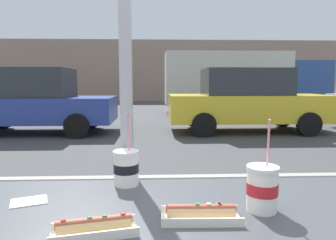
{
  "coord_description": "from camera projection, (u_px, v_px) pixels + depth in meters",
  "views": [
    {
      "loc": [
        0.13,
        -1.28,
        1.43
      ],
      "look_at": [
        0.27,
        2.06,
        1.01
      ],
      "focal_mm": 32.85,
      "sensor_mm": 36.0,
      "label": 1
    }
  ],
  "objects": [
    {
      "name": "box_truck",
      "position": [
        242.0,
        80.0,
        13.87
      ],
      "size": [
        7.12,
        2.44,
        2.72
      ],
      "color": "beige",
      "rests_on": "ground"
    },
    {
      "name": "soda_cup_right",
      "position": [
        126.0,
        167.0,
        1.26
      ],
      "size": [
        0.11,
        0.11,
        0.3
      ],
      "color": "white",
      "rests_on": "window_counter"
    },
    {
      "name": "parked_car_blue",
      "position": [
        34.0,
        101.0,
        8.59
      ],
      "size": [
        4.34,
        2.0,
        1.81
      ],
      "color": "#283D93",
      "rests_on": "ground"
    },
    {
      "name": "napkin_wrapper",
      "position": [
        29.0,
        201.0,
        1.09
      ],
      "size": [
        0.14,
        0.13,
        0.0
      ],
      "primitive_type": "cube",
      "rotation": [
        0.0,
        0.0,
        0.36
      ],
      "color": "white",
      "rests_on": "window_counter"
    },
    {
      "name": "hotdog_tray_far",
      "position": [
        201.0,
        213.0,
        0.94
      ],
      "size": [
        0.25,
        0.11,
        0.05
      ],
      "color": "silver",
      "rests_on": "window_counter"
    },
    {
      "name": "sidewalk_strip",
      "position": [
        143.0,
        223.0,
        3.02
      ],
      "size": [
        16.0,
        2.8,
        0.11
      ],
      "primitive_type": "cube",
      "color": "#9E998E",
      "rests_on": "ground"
    },
    {
      "name": "building_facade_far",
      "position": [
        153.0,
        71.0,
        23.39
      ],
      "size": [
        28.0,
        1.2,
        4.55
      ],
      "primitive_type": "cube",
      "color": "gray",
      "rests_on": "ground"
    },
    {
      "name": "ground_plane",
      "position": [
        151.0,
        129.0,
        9.37
      ],
      "size": [
        60.0,
        60.0,
        0.0
      ],
      "primitive_type": "plane",
      "color": "#424244"
    },
    {
      "name": "parked_car_yellow",
      "position": [
        247.0,
        100.0,
        8.85
      ],
      "size": [
        4.52,
        1.9,
        1.81
      ],
      "color": "gold",
      "rests_on": "ground"
    },
    {
      "name": "soda_cup_left",
      "position": [
        262.0,
        188.0,
        1.01
      ],
      "size": [
        0.11,
        0.11,
        0.31
      ],
      "color": "white",
      "rests_on": "window_counter"
    },
    {
      "name": "hotdog_tray_near",
      "position": [
        95.0,
        227.0,
        0.85
      ],
      "size": [
        0.25,
        0.14,
        0.05
      ],
      "color": "silver",
      "rests_on": "window_counter"
    }
  ]
}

